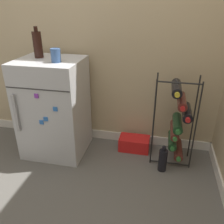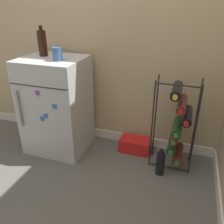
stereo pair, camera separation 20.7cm
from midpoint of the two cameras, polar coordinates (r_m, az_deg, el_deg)
The scene contains 8 objects.
ground_plane at distance 2.00m, azimuth -1.89°, elevation -16.58°, with size 14.00×14.00×0.00m, color #56544F.
wall_back at distance 2.16m, azimuth 4.68°, elevation 22.85°, with size 6.92×0.07×2.50m.
mini_fridge at distance 2.24m, azimuth -10.60°, elevation 1.52°, with size 0.55×0.51×0.88m.
wine_rack at distance 2.05m, azimuth 18.48°, elevation -2.83°, with size 0.35×0.31×0.79m.
soda_box at distance 2.33m, azimuth 8.17°, elevation -7.90°, with size 0.29×0.17×0.13m.
fridge_top_cup at distance 1.98m, azimuth -10.06°, elevation 13.54°, with size 0.08×0.08×0.11m.
fridge_top_bottle at distance 2.18m, azimuth -13.75°, elevation 15.82°, with size 0.08×0.08×0.25m.
loose_bottle_floor at distance 2.07m, azimuth 14.46°, elevation -11.96°, with size 0.07×0.07×0.24m.
Camera 2 is at (0.63, -1.35, 1.34)m, focal length 38.00 mm.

